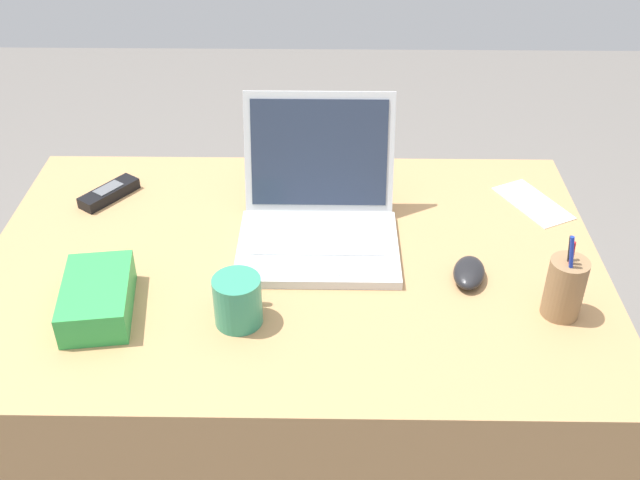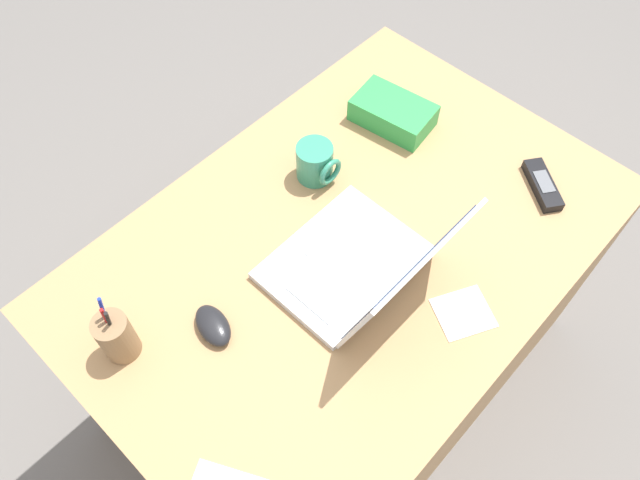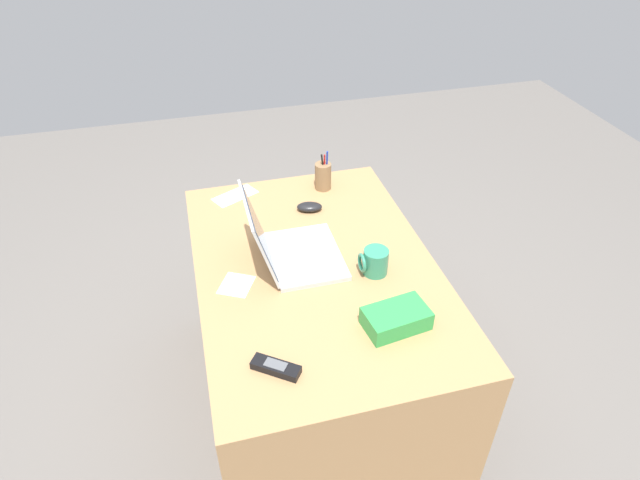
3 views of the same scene
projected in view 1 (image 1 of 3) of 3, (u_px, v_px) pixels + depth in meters
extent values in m
cube|color=tan|center=(296.00, 390.00, 1.67)|extent=(1.20, 0.81, 0.72)
cube|color=silver|center=(318.00, 248.00, 1.48)|extent=(0.31, 0.24, 0.02)
cube|color=silver|center=(318.00, 237.00, 1.49)|extent=(0.26, 0.12, 0.00)
cube|color=silver|center=(317.00, 267.00, 1.41)|extent=(0.09, 0.05, 0.00)
cube|color=silver|center=(319.00, 153.00, 1.53)|extent=(0.30, 0.08, 0.24)
cube|color=#283347|center=(319.00, 153.00, 1.53)|extent=(0.28, 0.06, 0.21)
ellipsoid|color=black|center=(469.00, 272.00, 1.40)|extent=(0.08, 0.11, 0.03)
cylinder|color=#338C6B|center=(238.00, 301.00, 1.29)|extent=(0.08, 0.08, 0.09)
torus|color=#338C6B|center=(240.00, 281.00, 1.33)|extent=(0.07, 0.01, 0.07)
cube|color=black|center=(109.00, 193.00, 1.64)|extent=(0.12, 0.14, 0.02)
cube|color=#595B60|center=(108.00, 188.00, 1.64)|extent=(0.06, 0.07, 0.00)
cylinder|color=olive|center=(565.00, 288.00, 1.30)|extent=(0.07, 0.07, 0.11)
cylinder|color=#1933B2|center=(570.00, 274.00, 1.27)|extent=(0.03, 0.01, 0.15)
cylinder|color=black|center=(568.00, 272.00, 1.28)|extent=(0.02, 0.02, 0.14)
cylinder|color=red|center=(569.00, 275.00, 1.28)|extent=(0.01, 0.01, 0.13)
cube|color=green|center=(97.00, 298.00, 1.32)|extent=(0.14, 0.20, 0.06)
cube|color=white|center=(284.00, 185.00, 1.69)|extent=(0.14, 0.14, 0.00)
cube|color=white|center=(533.00, 203.00, 1.63)|extent=(0.16, 0.20, 0.00)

